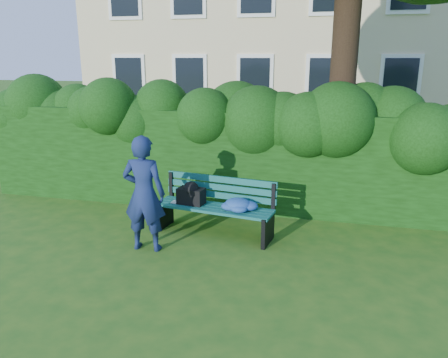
# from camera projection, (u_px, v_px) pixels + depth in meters

# --- Properties ---
(ground) EXTENTS (80.00, 80.00, 0.00)m
(ground) POSITION_uv_depth(u_px,v_px,m) (214.00, 254.00, 6.25)
(ground) COLOR #255617
(ground) RESTS_ON ground
(hedge) EXTENTS (10.00, 1.00, 1.80)m
(hedge) POSITION_uv_depth(u_px,v_px,m) (245.00, 159.00, 8.07)
(hedge) COLOR black
(hedge) RESTS_ON ground
(park_bench) EXTENTS (1.93, 0.82, 0.89)m
(park_bench) POSITION_uv_depth(u_px,v_px,m) (216.00, 204.00, 6.81)
(park_bench) COLOR #0E4647
(park_bench) RESTS_ON ground
(man_reading) EXTENTS (0.64, 0.44, 1.69)m
(man_reading) POSITION_uv_depth(u_px,v_px,m) (144.00, 194.00, 6.20)
(man_reading) COLOR #16234F
(man_reading) RESTS_ON ground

